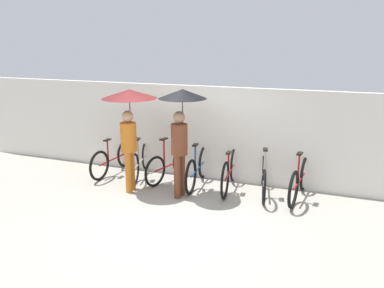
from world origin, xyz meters
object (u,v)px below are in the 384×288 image
(parked_bicycle_1, at_px, (141,161))
(parked_bicycle_5, at_px, (264,176))
(parked_bicycle_0, at_px, (113,158))
(parked_bicycle_3, at_px, (198,168))
(pedestrian_center, at_px, (181,116))
(pedestrian_leading, at_px, (129,110))
(parked_bicycle_4, at_px, (230,171))
(parked_bicycle_6, at_px, (299,180))
(parked_bicycle_2, at_px, (169,164))

(parked_bicycle_1, height_order, parked_bicycle_5, parked_bicycle_1)
(parked_bicycle_0, relative_size, parked_bicycle_3, 0.99)
(parked_bicycle_0, height_order, pedestrian_center, pedestrian_center)
(pedestrian_leading, relative_size, pedestrian_center, 0.98)
(pedestrian_leading, bearing_deg, parked_bicycle_4, 12.72)
(parked_bicycle_0, height_order, parked_bicycle_4, parked_bicycle_4)
(parked_bicycle_6, height_order, pedestrian_leading, pedestrian_leading)
(parked_bicycle_1, bearing_deg, parked_bicycle_4, -105.27)
(parked_bicycle_5, bearing_deg, parked_bicycle_4, 80.97)
(parked_bicycle_1, height_order, parked_bicycle_6, parked_bicycle_1)
(pedestrian_center, bearing_deg, parked_bicycle_5, 31.25)
(parked_bicycle_3, xyz_separation_m, parked_bicycle_4, (0.70, 0.03, 0.02))
(parked_bicycle_0, xyz_separation_m, pedestrian_leading, (0.89, -0.73, 1.32))
(parked_bicycle_0, relative_size, parked_bicycle_2, 1.07)
(parked_bicycle_4, height_order, pedestrian_leading, pedestrian_leading)
(parked_bicycle_2, bearing_deg, parked_bicycle_3, -83.62)
(parked_bicycle_4, bearing_deg, parked_bicycle_6, -94.65)
(parked_bicycle_5, relative_size, pedestrian_center, 0.81)
(parked_bicycle_0, height_order, parked_bicycle_6, parked_bicycle_6)
(parked_bicycle_0, height_order, parked_bicycle_2, parked_bicycle_2)
(parked_bicycle_4, bearing_deg, parked_bicycle_3, 87.70)
(parked_bicycle_1, xyz_separation_m, parked_bicycle_6, (3.49, -0.05, 0.01))
(parked_bicycle_0, distance_m, parked_bicycle_5, 3.49)
(parked_bicycle_2, height_order, pedestrian_center, pedestrian_center)
(parked_bicycle_3, height_order, pedestrian_center, pedestrian_center)
(parked_bicycle_2, height_order, parked_bicycle_6, parked_bicycle_2)
(parked_bicycle_4, height_order, parked_bicycle_6, parked_bicycle_4)
(parked_bicycle_2, xyz_separation_m, parked_bicycle_3, (0.70, -0.09, 0.02))
(parked_bicycle_1, relative_size, pedestrian_leading, 0.82)
(parked_bicycle_1, bearing_deg, parked_bicycle_2, -102.62)
(parked_bicycle_6, bearing_deg, parked_bicycle_3, 98.10)
(parked_bicycle_2, bearing_deg, parked_bicycle_4, -78.70)
(parked_bicycle_0, xyz_separation_m, parked_bicycle_5, (3.49, 0.00, 0.01))
(parked_bicycle_3, distance_m, parked_bicycle_5, 1.40)
(parked_bicycle_0, distance_m, parked_bicycle_3, 2.09)
(parked_bicycle_4, relative_size, parked_bicycle_6, 1.04)
(parked_bicycle_6, bearing_deg, parked_bicycle_1, 96.56)
(parked_bicycle_1, relative_size, parked_bicycle_6, 1.00)
(parked_bicycle_3, xyz_separation_m, pedestrian_center, (-0.12, -0.62, 1.25))
(parked_bicycle_5, height_order, pedestrian_leading, pedestrian_leading)
(parked_bicycle_1, bearing_deg, pedestrian_center, -132.39)
(parked_bicycle_5, height_order, pedestrian_center, pedestrian_center)
(pedestrian_leading, distance_m, pedestrian_center, 1.08)
(parked_bicycle_3, bearing_deg, parked_bicycle_4, -91.38)
(parked_bicycle_5, xyz_separation_m, pedestrian_leading, (-2.59, -0.73, 1.31))
(parked_bicycle_6, bearing_deg, pedestrian_leading, 109.59)
(pedestrian_leading, xyz_separation_m, pedestrian_center, (1.08, 0.07, -0.05))
(parked_bicycle_1, bearing_deg, pedestrian_leading, -179.27)
(pedestrian_center, bearing_deg, parked_bicycle_1, 159.02)
(parked_bicycle_3, xyz_separation_m, pedestrian_leading, (-1.20, -0.68, 1.30))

